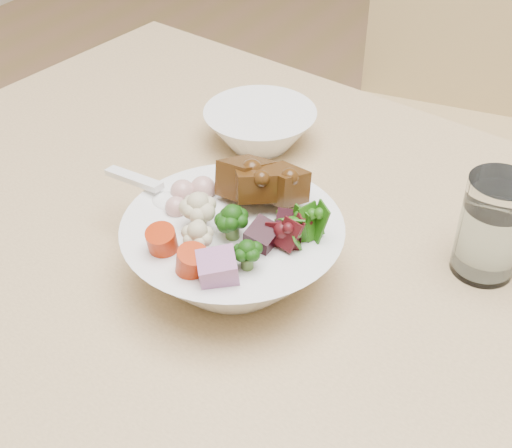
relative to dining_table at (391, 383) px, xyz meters
name	(u,v)px	position (x,y,z in m)	size (l,w,h in m)	color
dining_table	(391,383)	(0.00, 0.00, 0.00)	(1.50, 0.96, 0.67)	tan
chair_far	(468,117)	(-0.13, 0.67, -0.06)	(0.51, 0.51, 0.95)	tan
food_bowl	(235,246)	(-0.18, -0.01, 0.11)	(0.22, 0.22, 0.12)	white
soup_spoon	(161,196)	(-0.27, -0.01, 0.13)	(0.12, 0.04, 0.02)	white
water_glass	(490,230)	(0.04, 0.13, 0.12)	(0.06, 0.06, 0.11)	silver
side_bowl	(260,128)	(-0.29, 0.22, 0.09)	(0.15, 0.15, 0.05)	white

